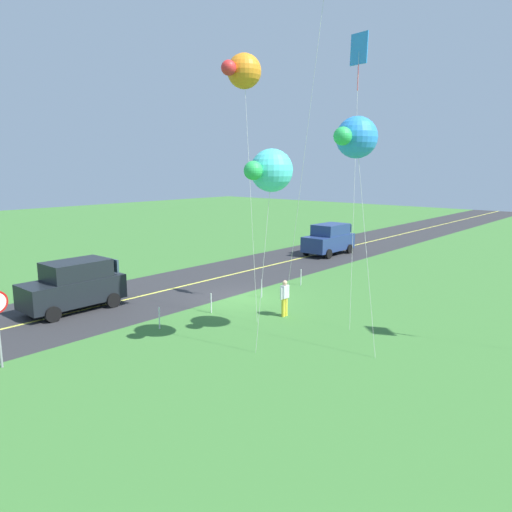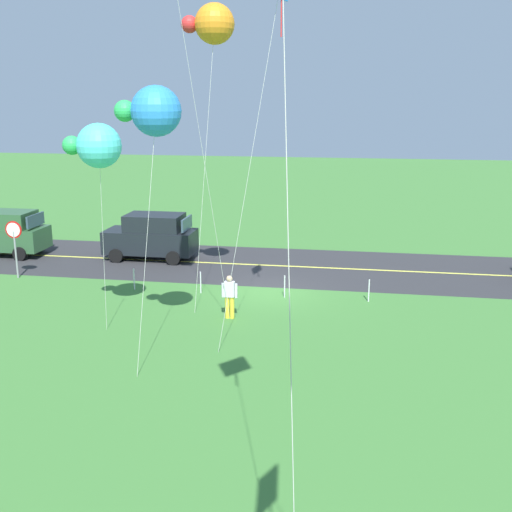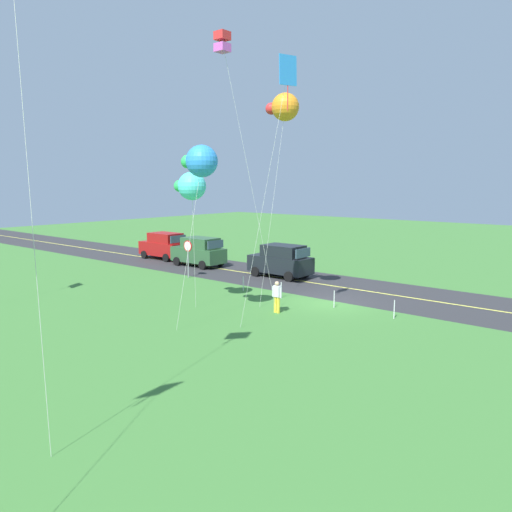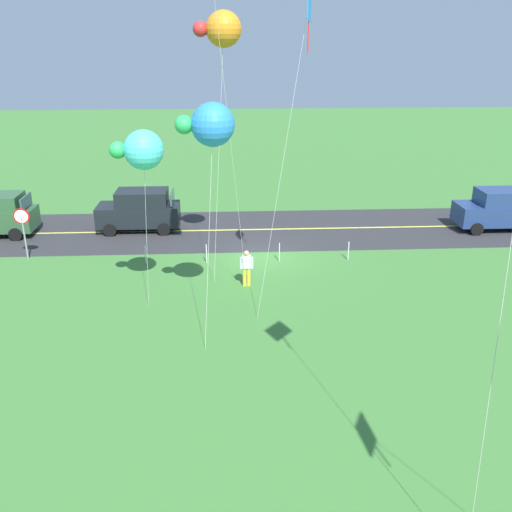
{
  "view_description": "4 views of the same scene",
  "coord_description": "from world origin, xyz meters",
  "px_view_note": "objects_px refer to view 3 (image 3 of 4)",
  "views": [
    {
      "loc": [
        16.71,
        15.71,
        6.38
      ],
      "look_at": [
        1.75,
        2.56,
        2.68
      ],
      "focal_mm": 33.63,
      "sensor_mm": 36.0,
      "label": 1
    },
    {
      "loc": [
        -3.53,
        24.03,
        7.69
      ],
      "look_at": [
        0.21,
        1.64,
        1.9
      ],
      "focal_mm": 43.34,
      "sensor_mm": 36.0,
      "label": 2
    },
    {
      "loc": [
        -13.69,
        22.6,
        6.43
      ],
      "look_at": [
        2.2,
        3.47,
        2.75
      ],
      "focal_mm": 34.77,
      "sensor_mm": 36.0,
      "label": 3
    },
    {
      "loc": [
        1.66,
        25.22,
        9.92
      ],
      "look_at": [
        0.52,
        4.29,
        1.69
      ],
      "focal_mm": 39.2,
      "sensor_mm": 36.0,
      "label": 4
    }
  ],
  "objects_px": {
    "kite_yellow_high": "(287,76)",
    "person_adult_near": "(277,296)",
    "car_suv_foreground": "(281,261)",
    "kite_pink_drift": "(191,186)",
    "kite_orange_near": "(284,107)",
    "kite_red_low": "(223,43)",
    "stop_sign": "(188,251)",
    "car_parked_east_far": "(164,246)",
    "kite_blue_mid": "(201,161)",
    "car_parked_east_near": "(199,251)"
  },
  "relations": [
    {
      "from": "kite_blue_mid",
      "to": "kite_orange_near",
      "type": "distance_m",
      "value": 6.21
    },
    {
      "from": "car_parked_east_far",
      "to": "person_adult_near",
      "type": "xyz_separation_m",
      "value": [
        -18.08,
        7.93,
        -0.29
      ]
    },
    {
      "from": "kite_blue_mid",
      "to": "kite_yellow_high",
      "type": "height_order",
      "value": "kite_yellow_high"
    },
    {
      "from": "kite_yellow_high",
      "to": "kite_orange_near",
      "type": "xyz_separation_m",
      "value": [
        2.84,
        -3.65,
        -0.57
      ]
    },
    {
      "from": "car_parked_east_near",
      "to": "kite_red_low",
      "type": "bearing_deg",
      "value": 140.73
    },
    {
      "from": "kite_yellow_high",
      "to": "kite_orange_near",
      "type": "bearing_deg",
      "value": -52.14
    },
    {
      "from": "person_adult_near",
      "to": "kite_blue_mid",
      "type": "bearing_deg",
      "value": -135.78
    },
    {
      "from": "car_parked_east_far",
      "to": "car_parked_east_near",
      "type": "bearing_deg",
      "value": 172.65
    },
    {
      "from": "car_suv_foreground",
      "to": "kite_orange_near",
      "type": "distance_m",
      "value": 11.89
    },
    {
      "from": "kite_red_low",
      "to": "kite_orange_near",
      "type": "bearing_deg",
      "value": -94.78
    },
    {
      "from": "kite_yellow_high",
      "to": "person_adult_near",
      "type": "bearing_deg",
      "value": -45.51
    },
    {
      "from": "stop_sign",
      "to": "kite_orange_near",
      "type": "relative_size",
      "value": 0.23
    },
    {
      "from": "car_parked_east_far",
      "to": "kite_yellow_high",
      "type": "distance_m",
      "value": 24.4
    },
    {
      "from": "person_adult_near",
      "to": "kite_red_low",
      "type": "distance_m",
      "value": 11.97
    },
    {
      "from": "car_suv_foreground",
      "to": "kite_pink_drift",
      "type": "relative_size",
      "value": 0.63
    },
    {
      "from": "car_suv_foreground",
      "to": "kite_yellow_high",
      "type": "xyz_separation_m",
      "value": [
        -7.52,
        9.75,
        9.62
      ]
    },
    {
      "from": "car_parked_east_far",
      "to": "kite_blue_mid",
      "type": "bearing_deg",
      "value": 144.93
    },
    {
      "from": "car_suv_foreground",
      "to": "stop_sign",
      "type": "relative_size",
      "value": 1.72
    },
    {
      "from": "car_parked_east_far",
      "to": "kite_orange_near",
      "type": "distance_m",
      "value": 20.48
    },
    {
      "from": "stop_sign",
      "to": "kite_pink_drift",
      "type": "xyz_separation_m",
      "value": [
        -6.62,
        5.75,
        4.47
      ]
    },
    {
      "from": "car_suv_foreground",
      "to": "kite_red_low",
      "type": "bearing_deg",
      "value": 113.01
    },
    {
      "from": "kite_orange_near",
      "to": "stop_sign",
      "type": "bearing_deg",
      "value": -11.45
    },
    {
      "from": "car_suv_foreground",
      "to": "car_parked_east_far",
      "type": "relative_size",
      "value": 1.0
    },
    {
      "from": "kite_pink_drift",
      "to": "car_suv_foreground",
      "type": "bearing_deg",
      "value": -79.56
    },
    {
      "from": "kite_red_low",
      "to": "kite_yellow_high",
      "type": "height_order",
      "value": "kite_red_low"
    },
    {
      "from": "person_adult_near",
      "to": "kite_yellow_high",
      "type": "distance_m",
      "value": 10.32
    },
    {
      "from": "car_suv_foreground",
      "to": "kite_orange_near",
      "type": "height_order",
      "value": "kite_orange_near"
    },
    {
      "from": "kite_blue_mid",
      "to": "car_parked_east_far",
      "type": "bearing_deg",
      "value": -35.07
    },
    {
      "from": "kite_red_low",
      "to": "kite_orange_near",
      "type": "height_order",
      "value": "kite_red_low"
    },
    {
      "from": "car_parked_east_near",
      "to": "kite_yellow_high",
      "type": "height_order",
      "value": "kite_yellow_high"
    },
    {
      "from": "car_parked_east_near",
      "to": "stop_sign",
      "type": "xyz_separation_m",
      "value": [
        -2.86,
        3.76,
        0.65
      ]
    },
    {
      "from": "kite_pink_drift",
      "to": "car_parked_east_near",
      "type": "bearing_deg",
      "value": -45.1
    },
    {
      "from": "stop_sign",
      "to": "kite_red_low",
      "type": "distance_m",
      "value": 15.32
    },
    {
      "from": "stop_sign",
      "to": "kite_pink_drift",
      "type": "distance_m",
      "value": 9.84
    },
    {
      "from": "kite_red_low",
      "to": "kite_pink_drift",
      "type": "bearing_deg",
      "value": -6.62
    },
    {
      "from": "car_parked_east_near",
      "to": "kite_pink_drift",
      "type": "height_order",
      "value": "kite_pink_drift"
    },
    {
      "from": "car_parked_east_near",
      "to": "car_suv_foreground",
      "type": "bearing_deg",
      "value": -176.85
    },
    {
      "from": "car_suv_foreground",
      "to": "car_parked_east_far",
      "type": "height_order",
      "value": "same"
    },
    {
      "from": "car_parked_east_far",
      "to": "kite_pink_drift",
      "type": "xyz_separation_m",
      "value": [
        -14.39,
        10.15,
        5.12
      ]
    },
    {
      "from": "stop_sign",
      "to": "car_parked_east_far",
      "type": "bearing_deg",
      "value": -29.51
    },
    {
      "from": "stop_sign",
      "to": "kite_orange_near",
      "type": "xyz_separation_m",
      "value": [
        -9.48,
        1.92,
        8.41
      ]
    },
    {
      "from": "car_parked_east_near",
      "to": "kite_red_low",
      "type": "xyz_separation_m",
      "value": [
        -11.99,
        9.8,
        11.36
      ]
    },
    {
      "from": "car_parked_east_near",
      "to": "kite_red_low",
      "type": "height_order",
      "value": "kite_red_low"
    },
    {
      "from": "kite_pink_drift",
      "to": "person_adult_near",
      "type": "bearing_deg",
      "value": -149.05
    },
    {
      "from": "kite_blue_mid",
      "to": "kite_orange_near",
      "type": "relative_size",
      "value": 0.74
    },
    {
      "from": "car_suv_foreground",
      "to": "kite_blue_mid",
      "type": "height_order",
      "value": "kite_blue_mid"
    },
    {
      "from": "person_adult_near",
      "to": "kite_blue_mid",
      "type": "relative_size",
      "value": 0.2
    },
    {
      "from": "car_suv_foreground",
      "to": "kite_orange_near",
      "type": "relative_size",
      "value": 0.4
    },
    {
      "from": "kite_red_low",
      "to": "kite_pink_drift",
      "type": "height_order",
      "value": "kite_red_low"
    },
    {
      "from": "car_parked_east_near",
      "to": "stop_sign",
      "type": "height_order",
      "value": "stop_sign"
    }
  ]
}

